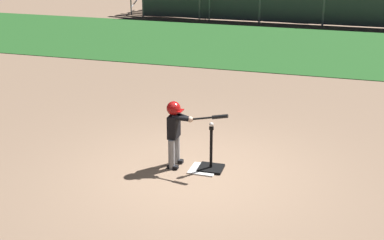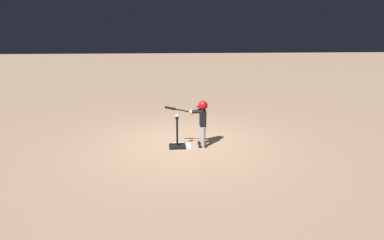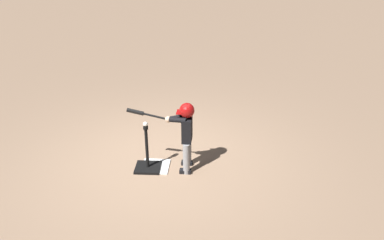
# 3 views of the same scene
# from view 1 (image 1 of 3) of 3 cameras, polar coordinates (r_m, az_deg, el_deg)

# --- Properties ---
(ground_plane) EXTENTS (90.00, 90.00, 0.00)m
(ground_plane) POSITION_cam_1_polar(r_m,az_deg,el_deg) (8.75, 0.34, -5.88)
(ground_plane) COLOR #93755B
(grass_outfield_strip) EXTENTS (56.00, 6.62, 0.02)m
(grass_outfield_strip) POSITION_cam_1_polar(r_m,az_deg,el_deg) (17.89, 8.94, 7.78)
(grass_outfield_strip) COLOR #286026
(grass_outfield_strip) RESTS_ON ground_plane
(backstop_fence) EXTENTS (12.61, 0.08, 1.79)m
(backstop_fence) POSITION_cam_1_polar(r_m,az_deg,el_deg) (21.89, 10.60, 12.50)
(backstop_fence) COLOR #9E9EA3
(backstop_fence) RESTS_ON ground_plane
(home_plate) EXTENTS (0.45, 0.45, 0.02)m
(home_plate) POSITION_cam_1_polar(r_m,az_deg,el_deg) (8.92, 1.23, -5.28)
(home_plate) COLOR white
(home_plate) RESTS_ON ground_plane
(batting_tee) EXTENTS (0.40, 0.36, 0.76)m
(batting_tee) POSITION_cam_1_polar(r_m,az_deg,el_deg) (8.90, 2.03, -4.58)
(batting_tee) COLOR black
(batting_tee) RESTS_ON ground_plane
(batter_child) EXTENTS (1.04, 0.36, 1.14)m
(batter_child) POSITION_cam_1_polar(r_m,az_deg,el_deg) (8.78, -1.73, -0.64)
(batter_child) COLOR gray
(batter_child) RESTS_ON ground_plane
(baseball) EXTENTS (0.07, 0.07, 0.07)m
(baseball) POSITION_cam_1_polar(r_m,az_deg,el_deg) (8.63, 2.09, -0.49)
(baseball) COLOR white
(baseball) RESTS_ON batting_tee
(bleachers_right_center) EXTENTS (4.23, 2.77, 1.25)m
(bleachers_right_center) POSITION_cam_1_polar(r_m,az_deg,el_deg) (23.91, -1.40, 12.68)
(bleachers_right_center) COLOR #93969E
(bleachers_right_center) RESTS_ON ground_plane
(bleachers_far_right) EXTENTS (3.16, 2.62, 1.26)m
(bleachers_far_right) POSITION_cam_1_polar(r_m,az_deg,el_deg) (23.98, 11.01, 12.37)
(bleachers_far_right) COLOR #93969E
(bleachers_far_right) RESTS_ON ground_plane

